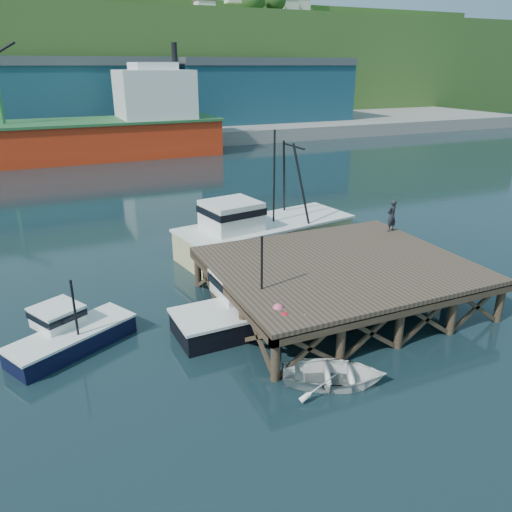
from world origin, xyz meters
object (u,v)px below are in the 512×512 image
boat_navy (68,333)px  dockworker (392,215)px  trawler (262,229)px  boat_black (252,306)px  dinghy (334,374)px

boat_navy → dockworker: size_ratio=3.00×
trawler → dockworker: 7.81m
boat_black → dockworker: boat_black is taller
boat_navy → dinghy: (8.73, -6.68, -0.26)m
boat_black → dockworker: size_ratio=4.01×
dockworker → boat_black: bearing=2.4°
boat_navy → boat_black: size_ratio=0.75×
boat_black → boat_navy: bearing=169.6°
dinghy → dockworker: dockworker is taller
boat_black → dinghy: boat_black is taller
boat_navy → trawler: bearing=2.4°
boat_navy → dinghy: 11.00m
dinghy → dockworker: bearing=-19.5°
boat_navy → dockworker: (17.94, 2.11, 2.38)m
trawler → boat_black: bearing=-127.4°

